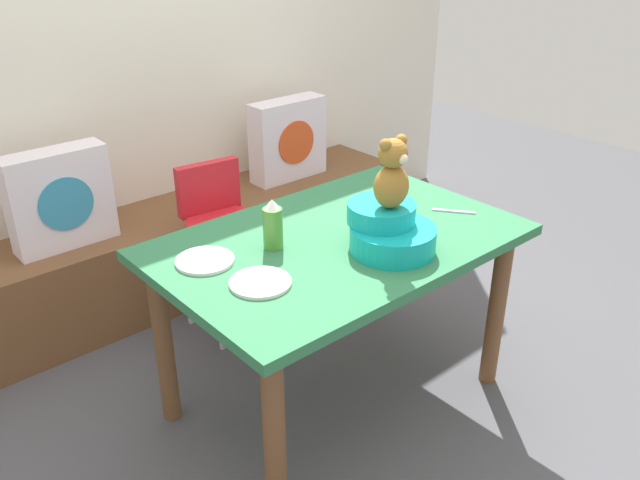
{
  "coord_description": "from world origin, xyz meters",
  "views": [
    {
      "loc": [
        -1.45,
        -1.57,
        1.8
      ],
      "look_at": [
        0.0,
        0.1,
        0.69
      ],
      "focal_mm": 36.82,
      "sensor_mm": 36.0,
      "label": 1
    }
  ],
  "objects": [
    {
      "name": "ketchup_bottle",
      "position": [
        -0.23,
        0.09,
        0.83
      ],
      "size": [
        0.07,
        0.07,
        0.18
      ],
      "color": "#4C8C33",
      "rests_on": "dining_table"
    },
    {
      "name": "back_wall",
      "position": [
        0.0,
        1.45,
        1.3
      ],
      "size": [
        4.4,
        0.1,
        2.6
      ],
      "primitive_type": "cube",
      "color": "silver",
      "rests_on": "ground_plane"
    },
    {
      "name": "dinner_plate_far",
      "position": [
        -0.47,
        0.15,
        0.75
      ],
      "size": [
        0.2,
        0.2,
        0.01
      ],
      "primitive_type": "cylinder",
      "color": "white",
      "rests_on": "dining_table"
    },
    {
      "name": "pillow_floral_right",
      "position": [
        0.69,
        1.16,
        0.68
      ],
      "size": [
        0.44,
        0.15,
        0.44
      ],
      "color": "silver",
      "rests_on": "window_bench"
    },
    {
      "name": "infant_seat_teal",
      "position": [
        0.07,
        -0.18,
        0.81
      ],
      "size": [
        0.3,
        0.33,
        0.16
      ],
      "color": "#12A9AB",
      "rests_on": "dining_table"
    },
    {
      "name": "coffee_mug",
      "position": [
        0.41,
        0.14,
        0.79
      ],
      "size": [
        0.12,
        0.08,
        0.09
      ],
      "color": "#9E332D",
      "rests_on": "dining_table"
    },
    {
      "name": "table_fork",
      "position": [
        0.5,
        -0.13,
        0.74
      ],
      "size": [
        0.11,
        0.15,
        0.01
      ],
      "primitive_type": "cube",
      "rotation": [
        0.0,
        0.0,
        0.64
      ],
      "color": "silver",
      "rests_on": "dining_table"
    },
    {
      "name": "window_bench",
      "position": [
        0.0,
        1.18,
        0.23
      ],
      "size": [
        2.6,
        0.44,
        0.46
      ],
      "primitive_type": "cube",
      "color": "brown",
      "rests_on": "ground_plane"
    },
    {
      "name": "pillow_floral_left",
      "position": [
        -0.58,
        1.16,
        0.68
      ],
      "size": [
        0.44,
        0.15,
        0.44
      ],
      "color": "silver",
      "rests_on": "window_bench"
    },
    {
      "name": "teddy_bear",
      "position": [
        0.07,
        -0.18,
        1.02
      ],
      "size": [
        0.13,
        0.12,
        0.25
      ],
      "color": "olive",
      "rests_on": "infant_seat_teal"
    },
    {
      "name": "highchair",
      "position": [
        -0.02,
        0.75,
        0.52
      ],
      "size": [
        0.35,
        0.48,
        0.79
      ],
      "color": "red",
      "rests_on": "ground_plane"
    },
    {
      "name": "ground_plane",
      "position": [
        0.0,
        0.0,
        0.0
      ],
      "size": [
        8.0,
        8.0,
        0.0
      ],
      "primitive_type": "plane",
      "color": "#4C4C51"
    },
    {
      "name": "dining_table",
      "position": [
        0.0,
        0.0,
        0.63
      ],
      "size": [
        1.32,
        0.86,
        0.74
      ],
      "color": "#2D7247",
      "rests_on": "ground_plane"
    },
    {
      "name": "dinner_plate_near",
      "position": [
        -0.41,
        -0.09,
        0.75
      ],
      "size": [
        0.2,
        0.2,
        0.01
      ],
      "primitive_type": "cylinder",
      "color": "white",
      "rests_on": "dining_table"
    }
  ]
}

